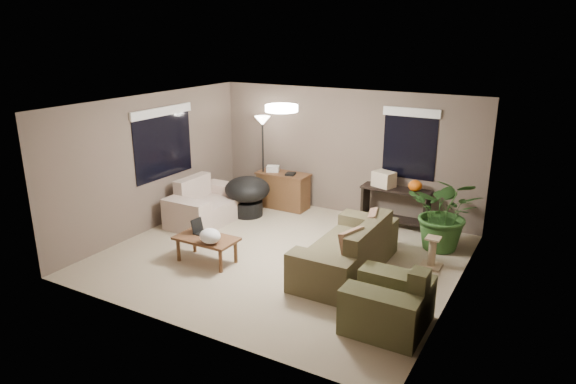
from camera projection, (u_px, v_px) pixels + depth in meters
The scene contains 20 objects.
room_shell at pixel (282, 183), 8.14m from camera, with size 5.50×5.50×5.50m.
main_sofa at pixel (349, 253), 7.88m from camera, with size 0.95×2.20×0.85m.
throw_pillows at pixel (365, 235), 7.66m from camera, with size 0.35×1.40×0.47m.
loveseat at pixel (206, 206), 9.98m from camera, with size 0.90×1.60×0.85m.
armchair at pixel (389, 305), 6.39m from camera, with size 0.95×1.00×0.85m.
coffee_table at pixel (206, 241), 8.18m from camera, with size 1.00×0.55×0.42m.
laptop at pixel (202, 230), 8.31m from camera, with size 0.37×0.24×0.24m.
plastic_bag at pixel (210, 236), 7.91m from camera, with size 0.34×0.30×0.24m, color white.
desk at pixel (283, 190), 10.72m from camera, with size 1.10×0.50×0.75m.
desk_papers at pixel (276, 170), 10.66m from camera, with size 0.72×0.32×0.12m.
console_table at pixel (395, 204), 9.67m from camera, with size 1.30×0.40×0.75m.
pumpkin at pixel (415, 186), 9.38m from camera, with size 0.25×0.25×0.21m, color orange.
cardboard_box at pixel (384, 179), 9.65m from camera, with size 0.39×0.29×0.29m, color beige.
papasan_chair at pixel (247, 193), 10.24m from camera, with size 0.96×0.96×0.80m.
floor_lamp at pixel (263, 132), 10.46m from camera, with size 0.32×0.32×1.91m.
ceiling_fixture at pixel (282, 108), 7.78m from camera, with size 0.50×0.50×0.10m, color white.
houseplant at pixel (445, 221), 8.62m from camera, with size 1.19×1.32×1.03m, color #2D5923.
cat_scratching_post at pixel (432, 254), 8.04m from camera, with size 0.32×0.32×0.50m.
window_left at pixel (163, 131), 9.51m from camera, with size 0.05×1.56×1.33m.
window_back at pixel (410, 132), 9.43m from camera, with size 1.06×0.05×1.33m.
Camera 1 is at (3.93, -6.75, 3.57)m, focal length 32.00 mm.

